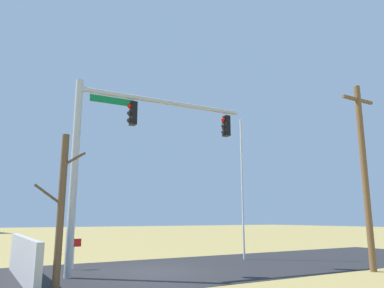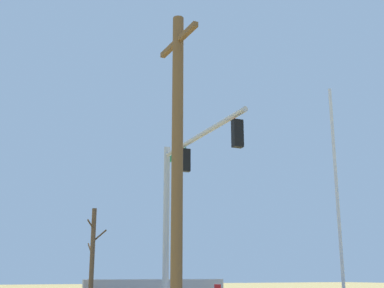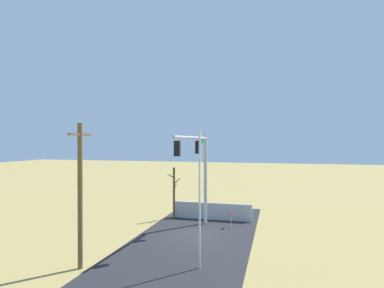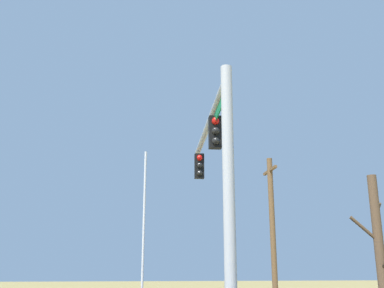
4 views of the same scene
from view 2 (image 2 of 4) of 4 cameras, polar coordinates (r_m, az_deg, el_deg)
signal_mast at (r=21.29m, az=-1.05°, el=-5.01°), size 7.41×0.64×7.29m
flagpole at (r=16.07m, az=15.96°, el=-6.46°), size 0.10×0.10×7.36m
utility_pole at (r=11.45m, az=-1.66°, el=-2.46°), size 1.90×0.26×7.64m
bare_tree at (r=22.69m, az=-11.09°, el=-12.49°), size 1.27×1.02×4.43m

